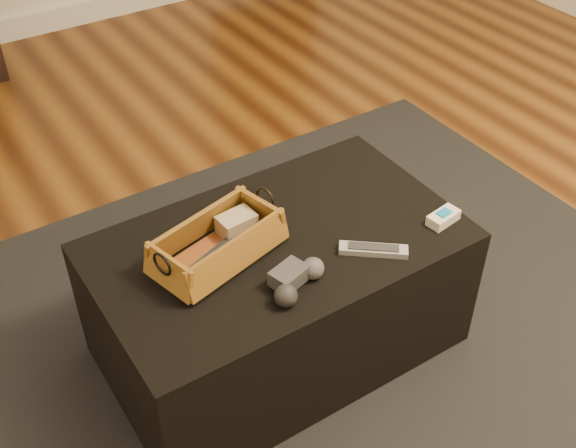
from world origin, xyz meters
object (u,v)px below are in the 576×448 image
tv_remote (217,256)px  wicker_basket (218,244)px  cream_gadget (443,217)px  game_controller (296,279)px  silver_remote (373,250)px  ottoman (278,295)px

tv_remote → wicker_basket: wicker_basket is taller
cream_gadget → game_controller: bearing=179.4°
cream_gadget → silver_remote: bearing=178.9°
wicker_basket → cream_gadget: (0.59, -0.21, -0.03)m
game_controller → cream_gadget: size_ratio=1.83×
ottoman → silver_remote: silver_remote is taller
tv_remote → cream_gadget: bearing=-38.3°
ottoman → wicker_basket: bearing=170.7°
cream_gadget → wicker_basket: bearing=160.3°
ottoman → tv_remote: tv_remote is taller
ottoman → game_controller: (-0.06, -0.18, 0.24)m
silver_remote → ottoman: bearing=135.6°
ottoman → cream_gadget: cream_gadget is taller
cream_gadget → tv_remote: bearing=162.2°
silver_remote → cream_gadget: 0.24m
silver_remote → cream_gadget: bearing=-1.1°
tv_remote → game_controller: game_controller is taller
silver_remote → cream_gadget: cream_gadget is taller
wicker_basket → game_controller: size_ratio=2.12×
ottoman → silver_remote: 0.34m
tv_remote → wicker_basket: size_ratio=0.48×
game_controller → ottoman: bearing=71.1°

